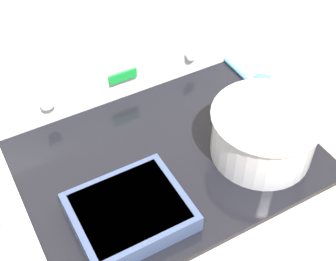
% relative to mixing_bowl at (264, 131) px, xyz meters
% --- Properties ---
extents(stove_range, '(0.79, 0.66, 0.93)m').
position_rel_mixing_bowl_xyz_m(stove_range, '(-0.23, 0.13, -0.55)').
color(stove_range, white).
rests_on(stove_range, ground_plane).
extents(control_panel, '(0.79, 0.07, 0.16)m').
position_rel_mixing_bowl_xyz_m(control_panel, '(-0.23, 0.42, -0.00)').
color(control_panel, white).
rests_on(control_panel, stove_range).
extents(mixing_bowl, '(0.29, 0.29, 0.15)m').
position_rel_mixing_bowl_xyz_m(mixing_bowl, '(0.00, 0.00, 0.00)').
color(mixing_bowl, silver).
rests_on(mixing_bowl, stove_range).
extents(casserole_dish, '(0.27, 0.23, 0.05)m').
position_rel_mixing_bowl_xyz_m(casserole_dish, '(-0.41, -0.02, -0.05)').
color(casserole_dish, '#38476B').
rests_on(casserole_dish, stove_range).
extents(ladle, '(0.07, 0.27, 0.07)m').
position_rel_mixing_bowl_xyz_m(ladle, '(0.15, 0.21, -0.05)').
color(ladle, teal).
rests_on(ladle, stove_range).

